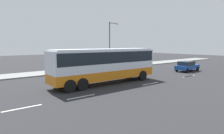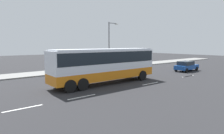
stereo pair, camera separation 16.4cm
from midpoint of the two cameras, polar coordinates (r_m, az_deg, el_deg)
The scene contains 8 objects.
ground_plane at distance 21.20m, azimuth 0.65°, elevation -4.15°, with size 120.00×120.00×0.00m, color #28282B.
sidewalk_curb at distance 29.50m, azimuth -11.63°, elevation -1.05°, with size 80.00×4.00×0.15m, color gray.
lane_centreline at distance 19.77m, azimuth 10.57°, elevation -5.06°, with size 41.33×0.16×0.01m.
coach_bus at distance 19.57m, azimuth -1.65°, elevation 1.44°, with size 11.63×2.72×3.56m.
car_blue_saloon at distance 30.88m, azimuth 21.52°, elevation 0.30°, with size 4.50×1.97×1.51m.
pedestrian_near_curb at distance 29.21m, azimuth -10.82°, elevation 0.98°, with size 0.32×0.32×1.71m.
pedestrian_at_crossing at distance 28.39m, azimuth -13.74°, elevation 0.51°, with size 0.32×0.32×1.53m.
street_lamp at distance 31.44m, azimuth -0.29°, elevation 7.47°, with size 1.90×0.24×7.42m.
Camera 1 is at (-13.05, -16.22, 4.01)m, focal length 30.82 mm.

